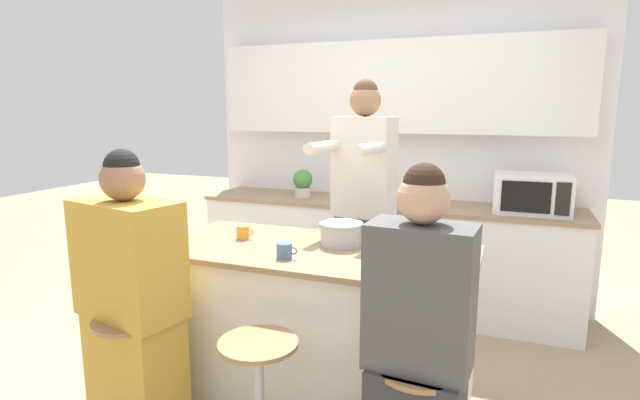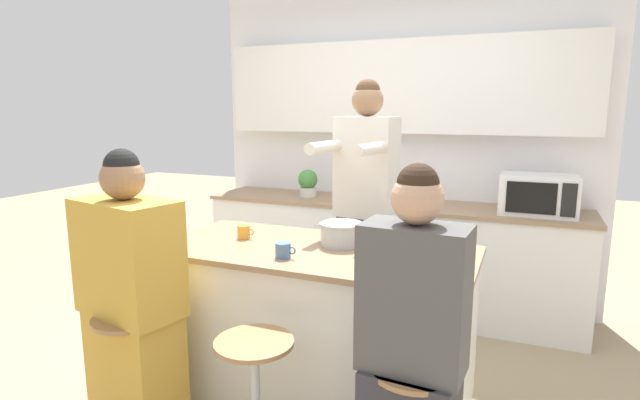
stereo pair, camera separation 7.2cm
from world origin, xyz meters
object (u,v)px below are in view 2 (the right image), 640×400
Objects in this scene: person_cooking at (365,222)px; coffee_cup_near at (283,250)px; person_wrapped_blanket at (132,309)px; microwave at (538,195)px; bar_stool_leftmost at (133,379)px; banana_bunch at (375,253)px; fruit_bowl at (409,239)px; coffee_cup_far at (244,232)px; person_seated_near at (411,369)px; potted_plant at (308,182)px; cooking_pot at (341,234)px; kitchen_island at (314,327)px.

coffee_cup_near is (-0.15, -0.87, 0.03)m from person_cooking.
person_wrapped_blanket is 2.80× the size of microwave.
bar_stool_leftmost is 1.34m from banana_bunch.
coffee_cup_far is at bearing -167.02° from fruit_bowl.
banana_bunch is at bearing -4.87° from coffee_cup_far.
person_seated_near is 6.81× the size of fruit_bowl.
potted_plant is at bearing 124.37° from banana_bunch.
cooking_pot is at bearing 131.40° from person_seated_near.
fruit_bowl is at bearing 12.98° from coffee_cup_far.
banana_bunch is at bearing -116.63° from microwave.
potted_plant reaches higher than cooking_pot.
cooking_pot is at bearing 147.88° from banana_bunch.
kitchen_island is 1.78m from potted_plant.
person_seated_near is at bearing -52.66° from cooking_pot.
coffee_cup_near reaches higher than bar_stool_leftmost.
kitchen_island is 1.95m from microwave.
coffee_cup_near is at bearing -124.73° from microwave.
person_cooking reaches higher than kitchen_island.
person_cooking reaches higher than cooking_pot.
person_cooking is at bearing 111.39° from banana_bunch.
person_wrapped_blanket reaches higher than coffee_cup_far.
microwave reaches higher than coffee_cup_near.
kitchen_island is 5.21× the size of cooking_pot.
bar_stool_leftmost is at bearing -141.43° from fruit_bowl.
person_seated_near reaches higher than cooking_pot.
person_cooking is at bearing -140.93° from microwave.
cooking_pot is 0.37m from fruit_bowl.
microwave is (0.77, 1.53, 0.11)m from banana_bunch.
cooking_pot is at bearing -159.22° from fruit_bowl.
fruit_bowl is 0.91× the size of potted_plant.
banana_bunch is (0.27, -0.69, 0.01)m from person_cooking.
fruit_bowl is 0.94m from coffee_cup_far.
coffee_cup_near is (-0.07, -0.22, 0.49)m from kitchen_island.
cooking_pot reaches higher than kitchen_island.
coffee_cup_near is at bearing -119.05° from cooking_pot.
person_wrapped_blanket is 6.86× the size of fruit_bowl.
person_cooking is 1.34m from microwave.
person_cooking is at bearing 49.03° from coffee_cup_far.
person_wrapped_blanket is 1.47m from fruit_bowl.
kitchen_island is at bearing 141.39° from person_seated_near.
person_wrapped_blanket is at bearing -130.61° from microwave.
bar_stool_leftmost is 1.39m from person_seated_near.
coffee_cup_far is (-1.13, 0.66, 0.28)m from person_seated_near.
potted_plant reaches higher than banana_bunch.
coffee_cup_near is at bearing 45.02° from person_wrapped_blanket.
banana_bunch is (0.35, -0.03, 0.47)m from kitchen_island.
fruit_bowl is (-0.21, 0.87, 0.28)m from person_seated_near.
microwave is at bearing 50.24° from bar_stool_leftmost.
fruit_bowl reaches higher than bar_stool_leftmost.
microwave is (0.65, 1.25, 0.09)m from fruit_bowl.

